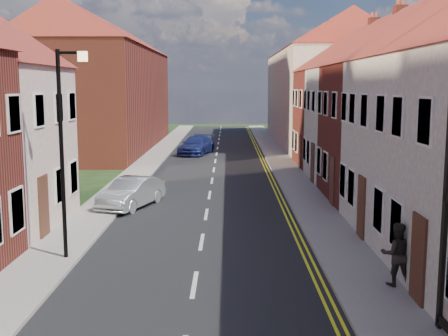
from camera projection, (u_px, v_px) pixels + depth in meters
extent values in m
cube|color=black|center=(210.00, 195.00, 26.38)|extent=(7.00, 90.00, 0.02)
cube|color=#ADA59D|center=(116.00, 194.00, 26.40)|extent=(1.80, 90.00, 0.12)
cube|color=#ADA59D|center=(303.00, 194.00, 26.34)|extent=(1.80, 90.00, 0.12)
cube|color=#5F261B|center=(419.00, 134.00, 24.79)|extent=(8.00, 5.80, 6.00)
cube|color=#5F261B|center=(445.00, 5.00, 21.76)|extent=(0.60, 0.60, 1.60)
cube|color=white|center=(385.00, 125.00, 30.13)|extent=(8.00, 5.00, 6.00)
cube|color=#5F261B|center=(400.00, 22.00, 27.50)|extent=(0.60, 0.60, 1.60)
cube|color=#5F261B|center=(361.00, 119.00, 35.48)|extent=(8.00, 5.80, 6.00)
cube|color=#5F261B|center=(374.00, 32.00, 32.45)|extent=(0.60, 0.60, 1.60)
cube|color=beige|center=(322.00, 98.00, 50.47)|extent=(8.00, 24.00, 8.00)
cube|color=#5F261B|center=(103.00, 99.00, 45.65)|extent=(8.00, 24.00, 8.00)
cylinder|color=black|center=(62.00, 156.00, 16.06)|extent=(0.12, 0.12, 6.00)
cube|color=black|center=(70.00, 53.00, 15.64)|extent=(0.70, 0.08, 0.08)
cube|color=#FFD899|center=(83.00, 56.00, 15.65)|extent=(0.25, 0.15, 0.28)
imported|color=#939599|center=(132.00, 193.00, 23.65)|extent=(2.52, 4.09, 1.27)
imported|color=navy|center=(196.00, 145.00, 42.07)|extent=(2.91, 5.01, 1.36)
imported|color=black|center=(396.00, 254.00, 14.07)|extent=(0.82, 0.66, 1.61)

